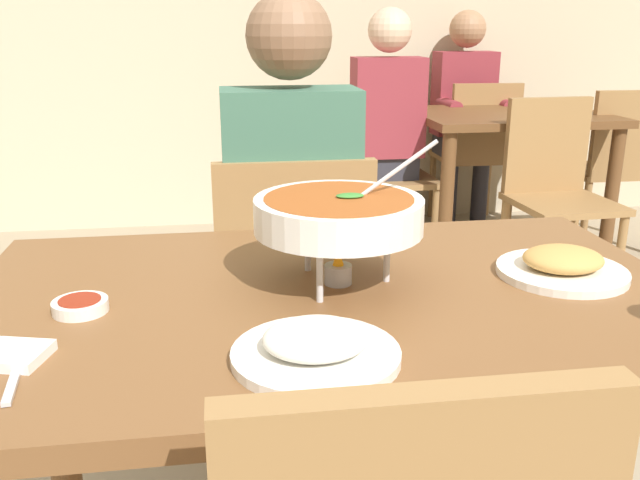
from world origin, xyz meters
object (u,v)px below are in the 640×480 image
object	(u,v)px
chair_bg_window	(615,161)
chair_bg_right	(377,147)
chair_bg_left	(478,147)
patron_bg_middle	(385,121)
rice_plate	(316,347)
appetizer_plate	(562,265)
curry_bowl	(339,215)
dining_table_far	(507,139)
patron_bg_left	(465,106)
diner_main	(290,206)
chair_bg_middle	(387,162)
chair_diner_main	(292,290)
chair_bg_corner	(555,184)
sauce_dish	(80,305)
dining_table_main	(332,354)

from	to	relation	value
chair_bg_window	chair_bg_right	bearing A→B (deg)	152.33
chair_bg_left	patron_bg_middle	bearing A→B (deg)	-146.07
rice_plate	appetizer_plate	xyz separation A→B (m)	(0.50, 0.27, 0.00)
appetizer_plate	curry_bowl	bearing A→B (deg)	177.24
dining_table_far	patron_bg_left	distance (m)	0.59
diner_main	chair_bg_left	bearing A→B (deg)	57.17
chair_bg_right	chair_bg_window	distance (m)	1.35
chair_bg_middle	chair_bg_right	xyz separation A→B (m)	(0.06, 0.49, 0.00)
chair_bg_left	chair_bg_right	bearing A→B (deg)	170.02
chair_diner_main	dining_table_far	size ratio (longest dim) A/B	0.90
dining_table_far	chair_bg_middle	size ratio (longest dim) A/B	1.11
chair_bg_left	patron_bg_middle	distance (m)	0.88
chair_bg_right	patron_bg_left	distance (m)	0.60
chair_bg_right	patron_bg_middle	size ratio (longest dim) A/B	0.69
rice_plate	chair_bg_window	xyz separation A→B (m)	(2.03, 2.58, -0.29)
chair_bg_right	chair_bg_corner	size ratio (longest dim) A/B	1.00
dining_table_far	chair_bg_corner	world-z (taller)	chair_bg_corner
diner_main	chair_bg_right	distance (m)	2.38
chair_bg_corner	patron_bg_middle	distance (m)	0.91
sauce_dish	patron_bg_left	bearing A→B (deg)	59.76
dining_table_far	patron_bg_middle	size ratio (longest dim) A/B	0.76
diner_main	patron_bg_middle	distance (m)	1.79
rice_plate	curry_bowl	bearing A→B (deg)	74.08
chair_bg_corner	patron_bg_left	world-z (taller)	patron_bg_left
appetizer_plate	chair_bg_right	xyz separation A→B (m)	(0.33, 2.94, -0.29)
chair_bg_middle	dining_table_far	bearing A→B (deg)	-8.17
dining_table_far	chair_bg_left	bearing A→B (deg)	87.09
appetizer_plate	patron_bg_middle	xyz separation A→B (m)	(0.24, 2.36, -0.05)
chair_bg_corner	patron_bg_left	distance (m)	1.13
chair_bg_left	patron_bg_middle	world-z (taller)	patron_bg_middle
chair_diner_main	patron_bg_middle	bearing A→B (deg)	68.27
chair_bg_corner	patron_bg_middle	world-z (taller)	patron_bg_middle
chair_diner_main	diner_main	world-z (taller)	diner_main
dining_table_main	chair_bg_corner	bearing A→B (deg)	53.46
chair_bg_left	chair_bg_middle	distance (m)	0.76
chair_bg_right	curry_bowl	bearing A→B (deg)	-104.44
chair_diner_main	chair_bg_corner	xyz separation A→B (m)	(1.37, 1.16, 0.00)
dining_table_main	patron_bg_left	world-z (taller)	patron_bg_left
curry_bowl	appetizer_plate	size ratio (longest dim) A/B	1.39
chair_bg_corner	curry_bowl	bearing A→B (deg)	-126.82
chair_bg_corner	chair_bg_left	bearing A→B (deg)	89.78
chair_bg_middle	patron_bg_left	bearing A→B (deg)	38.62
sauce_dish	chair_bg_right	world-z (taller)	chair_bg_right
curry_bowl	chair_bg_left	xyz separation A→B (m)	(1.36, 2.82, -0.40)
chair_bg_corner	patron_bg_left	size ratio (longest dim) A/B	0.69
diner_main	patron_bg_left	bearing A→B (deg)	59.52
chair_bg_right	dining_table_main	bearing A→B (deg)	-104.56
dining_table_far	chair_bg_corner	size ratio (longest dim) A/B	1.11
chair_bg_left	chair_bg_window	size ratio (longest dim) A/B	1.00
patron_bg_middle	rice_plate	bearing A→B (deg)	-105.71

